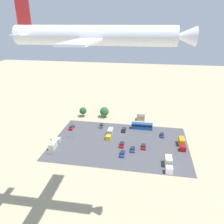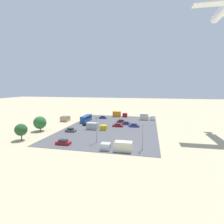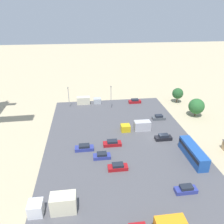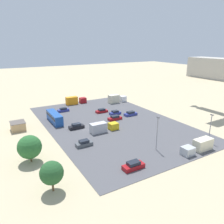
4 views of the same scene
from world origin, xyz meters
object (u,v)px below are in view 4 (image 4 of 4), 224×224
object	(u,v)px
parked_truck_3	(116,99)
parked_truck_1	(199,146)
parked_car_2	(115,113)
bus	(55,117)
parked_car_3	(102,111)
parked_truck_0	(103,127)
parked_truck_2	(75,101)
parked_car_1	(115,118)
parked_car_4	(76,126)
parked_car_5	(84,143)
parked_car_6	(63,110)
parked_car_0	(133,166)
shed_building	(18,126)
parked_car_7	(131,114)

from	to	relation	value
parked_truck_3	parked_truck_1	bearing A→B (deg)	-7.88
parked_car_2	parked_truck_1	world-z (taller)	parked_truck_1
bus	parked_car_3	xyz separation A→B (m)	(-1.64, 18.35, -1.14)
parked_truck_0	parked_truck_3	size ratio (longest dim) A/B	1.06
parked_truck_2	parked_car_1	bearing A→B (deg)	8.97
parked_car_1	parked_car_4	world-z (taller)	parked_car_4
parked_car_4	parked_car_3	bearing A→B (deg)	126.64
parked_car_5	parked_truck_2	xyz separation A→B (m)	(-39.50, 12.87, 0.83)
parked_car_1	parked_truck_3	distance (m)	23.17
parked_truck_0	parked_car_6	bearing A→B (deg)	-171.68
bus	parked_car_5	world-z (taller)	bus
bus	parked_car_4	xyz separation A→B (m)	(8.99, 4.06, -1.05)
bus	parked_car_0	xyz separation A→B (m)	(36.04, 5.92, -1.08)
shed_building	parked_car_1	distance (m)	30.56
parked_truck_3	bus	bearing A→B (deg)	-69.56
parked_car_0	parked_truck_1	xyz separation A→B (m)	(1.57, 18.10, 0.61)
parked_car_1	parked_car_5	bearing A→B (deg)	-52.37
parked_car_3	parked_truck_0	xyz separation A→B (m)	(16.72, -8.45, 0.69)
bus	parked_car_0	size ratio (longest dim) A/B	2.26
shed_building	parked_car_5	size ratio (longest dim) A/B	1.07
shed_building	parked_truck_0	size ratio (longest dim) A/B	0.52
bus	parked_truck_1	bearing A→B (deg)	-57.43
shed_building	parked_car_1	size ratio (longest dim) A/B	0.94
parked_truck_3	parked_car_3	bearing A→B (deg)	-51.69
parked_car_4	parked_truck_2	xyz separation A→B (m)	(-27.35, 10.12, 0.80)
parked_car_2	parked_car_3	size ratio (longest dim) A/B	0.93
parked_car_1	parked_truck_1	bearing A→B (deg)	10.87
parked_car_6	parked_truck_1	size ratio (longest dim) A/B	0.47
parked_car_5	parked_truck_1	xyz separation A→B (m)	(16.46, 22.71, 0.62)
parked_truck_0	parked_truck_1	bearing A→B (deg)	32.09
parked_car_1	parked_truck_0	world-z (taller)	parked_truck_0
parked_car_3	parked_car_5	size ratio (longest dim) A/B	1.05
parked_car_0	parked_truck_2	world-z (taller)	parked_truck_2
parked_car_0	parked_car_3	world-z (taller)	parked_car_0
parked_car_5	parked_truck_2	distance (m)	41.56
parked_car_7	parked_car_0	bearing A→B (deg)	-34.07
parked_car_0	parked_car_4	size ratio (longest dim) A/B	1.03
parked_car_2	parked_truck_0	world-z (taller)	parked_truck_0
parked_car_0	parked_car_2	size ratio (longest dim) A/B	1.13
parked_truck_3	parked_car_6	bearing A→B (deg)	-86.68
shed_building	parked_car_1	xyz separation A→B (m)	(6.90, 29.77, -0.58)
parked_car_0	parked_truck_0	size ratio (longest dim) A/B	0.54
parked_car_4	parked_car_6	xyz separation A→B (m)	(-19.05, 2.16, -0.05)
parked_car_2	parked_car_5	bearing A→B (deg)	132.05
parked_car_3	parked_truck_3	bearing A→B (deg)	128.31
parked_car_0	parked_car_1	world-z (taller)	parked_car_0
bus	parked_car_3	world-z (taller)	bus
parked_car_6	parked_truck_0	size ratio (longest dim) A/B	0.49
parked_car_0	parked_truck_1	size ratio (longest dim) A/B	0.52
parked_truck_0	parked_car_1	bearing A→B (deg)	129.90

